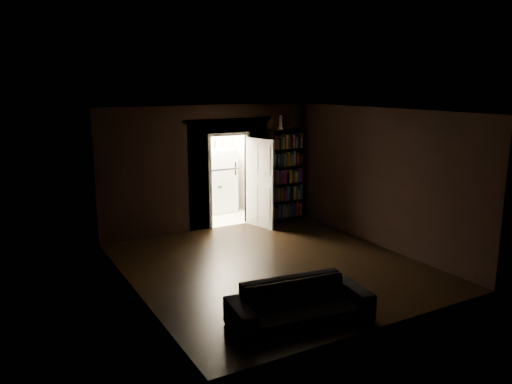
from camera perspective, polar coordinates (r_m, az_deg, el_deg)
ground at (r=9.23m, az=1.84°, el=-8.38°), size 5.50×5.50×0.00m
room_walls at (r=9.69m, az=-1.42°, el=2.94°), size 5.02×5.61×2.84m
kitchen_alcove at (r=12.47m, az=-5.38°, el=2.80°), size 2.20×1.80×2.60m
sofa at (r=7.04m, az=5.06°, el=-11.87°), size 2.08×1.11×0.77m
bookshelf at (r=12.05m, az=3.39°, el=1.97°), size 0.91×0.36×2.20m
refrigerator at (r=12.91m, az=-4.20°, el=1.41°), size 0.88×0.83×1.65m
door at (r=11.39m, az=0.46°, el=1.00°), size 0.25×0.84×2.05m
figurine at (r=11.89m, az=2.85°, el=7.96°), size 0.11×0.11×0.32m
bottles at (r=12.73m, az=-4.70°, el=5.65°), size 0.70×0.14×0.28m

